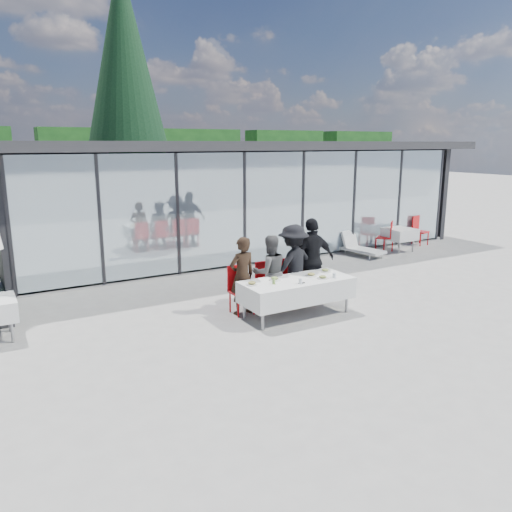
{
  "coord_description": "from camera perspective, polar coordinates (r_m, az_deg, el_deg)",
  "views": [
    {
      "loc": [
        -5.48,
        -7.91,
        3.4
      ],
      "look_at": [
        -0.23,
        1.2,
        1.01
      ],
      "focal_mm": 35.0,
      "sensor_mm": 36.0,
      "label": 1
    }
  ],
  "objects": [
    {
      "name": "diner_chair_c",
      "position": [
        10.77,
        3.92,
        -2.62
      ],
      "size": [
        0.44,
        0.44,
        0.97
      ],
      "color": "red",
      "rests_on": "ground"
    },
    {
      "name": "spare_table_right",
      "position": [
        16.56,
        16.11,
        2.42
      ],
      "size": [
        0.86,
        0.86,
        0.74
      ],
      "color": "silver",
      "rests_on": "ground"
    },
    {
      "name": "pavilion",
      "position": [
        17.78,
        -5.04,
        8.72
      ],
      "size": [
        14.8,
        8.8,
        3.44
      ],
      "color": "gray",
      "rests_on": "ground"
    },
    {
      "name": "diner_d",
      "position": [
        10.87,
        6.42,
        -0.47
      ],
      "size": [
        1.14,
        1.14,
        1.83
      ],
      "primitive_type": "imported",
      "rotation": [
        0.0,
        0.0,
        3.08
      ],
      "color": "black",
      "rests_on": "ground"
    },
    {
      "name": "diner_b",
      "position": [
        10.32,
        1.58,
        -1.88
      ],
      "size": [
        0.89,
        0.89,
        1.56
      ],
      "primitive_type": "imported",
      "rotation": [
        0.0,
        0.0,
        2.95
      ],
      "color": "#535353",
      "rests_on": "ground"
    },
    {
      "name": "diner_c",
      "position": [
        10.6,
        4.27,
        -1.04
      ],
      "size": [
        1.32,
        1.32,
        1.73
      ],
      "primitive_type": "imported",
      "rotation": [
        0.0,
        0.0,
        3.34
      ],
      "color": "black",
      "rests_on": "ground"
    },
    {
      "name": "juice_bottle",
      "position": [
        9.58,
        2.05,
        -2.84
      ],
      "size": [
        0.06,
        0.06,
        0.13
      ],
      "primitive_type": "cylinder",
      "color": "#8CBE4F",
      "rests_on": "dining_table"
    },
    {
      "name": "lounger",
      "position": [
        15.73,
        11.72,
        1.03
      ],
      "size": [
        0.86,
        1.43,
        0.72
      ],
      "color": "silver",
      "rests_on": "ground"
    },
    {
      "name": "folded_eyeglasses",
      "position": [
        9.67,
        5.23,
        -3.1
      ],
      "size": [
        0.14,
        0.03,
        0.01
      ],
      "primitive_type": "cube",
      "color": "black",
      "rests_on": "dining_table"
    },
    {
      "name": "diner_chair_d",
      "position": [
        11.05,
        6.05,
        -2.27
      ],
      "size": [
        0.44,
        0.44,
        0.97
      ],
      "color": "red",
      "rests_on": "ground"
    },
    {
      "name": "treeline",
      "position": [
        36.1,
        -24.8,
        9.75
      ],
      "size": [
        62.5,
        2.0,
        4.4
      ],
      "color": "#113612",
      "rests_on": "ground"
    },
    {
      "name": "spare_chair_a",
      "position": [
        17.87,
        18.06,
        2.96
      ],
      "size": [
        0.54,
        0.54,
        0.97
      ],
      "color": "red",
      "rests_on": "ground"
    },
    {
      "name": "spare_chair_b",
      "position": [
        16.44,
        14.81,
        2.36
      ],
      "size": [
        0.62,
        0.62,
        0.97
      ],
      "color": "red",
      "rests_on": "ground"
    },
    {
      "name": "diner_chair_a",
      "position": [
        10.16,
        -1.87,
        -3.55
      ],
      "size": [
        0.44,
        0.44,
        0.97
      ],
      "color": "red",
      "rests_on": "ground"
    },
    {
      "name": "conifer_tree",
      "position": [
        21.9,
        -14.74,
        19.2
      ],
      "size": [
        4.0,
        4.0,
        10.5
      ],
      "color": "#382316",
      "rests_on": "ground"
    },
    {
      "name": "diner_chair_b",
      "position": [
        10.47,
        1.26,
        -3.05
      ],
      "size": [
        0.44,
        0.44,
        0.97
      ],
      "color": "red",
      "rests_on": "ground"
    },
    {
      "name": "plate_extra",
      "position": [
        10.04,
        7.64,
        -2.43
      ],
      "size": [
        0.24,
        0.24,
        0.07
      ],
      "color": "white",
      "rests_on": "dining_table"
    },
    {
      "name": "plate_d",
      "position": [
        10.59,
        7.91,
        -1.65
      ],
      "size": [
        0.24,
        0.24,
        0.07
      ],
      "color": "white",
      "rests_on": "dining_table"
    },
    {
      "name": "plate_a",
      "position": [
        9.53,
        -0.46,
        -3.15
      ],
      "size": [
        0.24,
        0.24,
        0.07
      ],
      "color": "white",
      "rests_on": "dining_table"
    },
    {
      "name": "diner_a",
      "position": [
        10.0,
        -1.59,
        -2.28
      ],
      "size": [
        0.64,
        0.64,
        1.59
      ],
      "primitive_type": "imported",
      "rotation": [
        0.0,
        0.0,
        3.25
      ],
      "color": "black",
      "rests_on": "ground"
    },
    {
      "name": "dining_table",
      "position": [
        9.99,
        4.69,
        -3.87
      ],
      "size": [
        2.26,
        0.96,
        0.75
      ],
      "color": "silver",
      "rests_on": "ground"
    },
    {
      "name": "plate_c",
      "position": [
        10.22,
        6.33,
        -2.14
      ],
      "size": [
        0.24,
        0.24,
        0.07
      ],
      "color": "white",
      "rests_on": "dining_table"
    },
    {
      "name": "drinking_glasses",
      "position": [
        9.87,
        7.06,
        -2.55
      ],
      "size": [
        0.91,
        0.09,
        0.1
      ],
      "color": "silver",
      "rests_on": "dining_table"
    },
    {
      "name": "ground",
      "position": [
        10.21,
        4.51,
        -6.68
      ],
      "size": [
        90.0,
        90.0,
        0.0
      ],
      "primitive_type": "plane",
      "color": "gray",
      "rests_on": "ground"
    },
    {
      "name": "plate_b",
      "position": [
        9.86,
        2.15,
        -2.62
      ],
      "size": [
        0.24,
        0.24,
        0.07
      ],
      "color": "white",
      "rests_on": "dining_table"
    }
  ]
}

